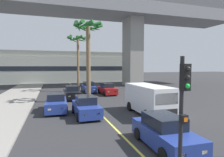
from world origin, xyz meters
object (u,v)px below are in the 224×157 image
object	(u,v)px
car_queue_fourth	(107,89)
car_queue_sixth	(164,133)
traffic_light_median_near	(183,108)
car_queue_second	(86,107)
palm_tree_near_median	(78,46)
palm_tree_mid_median	(88,38)
car_queue_fifth	(89,87)
delivery_van	(148,98)
car_queue_third	(56,103)
car_queue_front	(72,93)

from	to	relation	value
car_queue_fourth	car_queue_sixth	bearing A→B (deg)	-96.99
car_queue_fourth	traffic_light_median_near	bearing A→B (deg)	-100.07
car_queue_second	car_queue_fourth	xyz separation A→B (m)	(4.74, 10.39, 0.00)
palm_tree_near_median	palm_tree_mid_median	world-z (taller)	palm_tree_mid_median
car_queue_fifth	car_queue_second	bearing A→B (deg)	-101.41
car_queue_fifth	traffic_light_median_near	bearing A→B (deg)	-93.89
car_queue_fourth	car_queue_sixth	distance (m)	17.37
car_queue_fourth	car_queue_fifth	bearing A→B (deg)	124.27
traffic_light_median_near	delivery_van	bearing A→B (deg)	66.97
car_queue_second	car_queue_fourth	distance (m)	11.41
car_queue_fourth	palm_tree_mid_median	bearing A→B (deg)	-126.67
car_queue_second	palm_tree_mid_median	xyz separation A→B (m)	(1.24, 5.70, 6.17)
palm_tree_near_median	car_queue_sixth	bearing A→B (deg)	-86.54
car_queue_second	car_queue_third	distance (m)	3.21
car_queue_third	delivery_van	bearing A→B (deg)	-24.70
car_queue_third	traffic_light_median_near	xyz separation A→B (m)	(3.31, -12.38, 1.99)
car_queue_fifth	traffic_light_median_near	world-z (taller)	traffic_light_median_near
car_queue_fourth	car_queue_fifth	size ratio (longest dim) A/B	1.01
car_queue_second	palm_tree_mid_median	size ratio (longest dim) A/B	0.47
palm_tree_near_median	delivery_van	bearing A→B (deg)	-76.87
car_queue_second	palm_tree_near_median	size ratio (longest dim) A/B	0.48
car_queue_third	car_queue_fifth	bearing A→B (deg)	66.06
delivery_van	palm_tree_near_median	xyz separation A→B (m)	(-3.65, 15.65, 5.69)
car_queue_fifth	palm_tree_near_median	world-z (taller)	palm_tree_near_median
car_queue_front	car_queue_third	xyz separation A→B (m)	(-1.90, -5.91, 0.00)
car_queue_sixth	palm_tree_mid_median	bearing A→B (deg)	96.26
car_queue_third	palm_tree_mid_median	xyz separation A→B (m)	(3.45, 3.36, 6.17)
car_queue_front	traffic_light_median_near	xyz separation A→B (m)	(1.41, -18.29, 1.99)
car_queue_third	car_queue_fifth	distance (m)	12.08
car_queue_second	traffic_light_median_near	size ratio (longest dim) A/B	0.98
traffic_light_median_near	palm_tree_mid_median	distance (m)	16.29
car_queue_fourth	palm_tree_near_median	distance (m)	8.32
car_queue_third	car_queue_fourth	bearing A→B (deg)	49.25
traffic_light_median_near	car_queue_fourth	bearing A→B (deg)	79.93
car_queue_front	delivery_van	size ratio (longest dim) A/B	0.78
car_queue_front	car_queue_fourth	size ratio (longest dim) A/B	0.99
car_queue_fifth	delivery_van	xyz separation A→B (m)	(2.27, -14.34, 0.57)
delivery_van	palm_tree_mid_median	world-z (taller)	palm_tree_mid_median
car_queue_fifth	delivery_van	world-z (taller)	delivery_van
palm_tree_near_median	palm_tree_mid_median	distance (m)	8.99
delivery_van	traffic_light_median_near	world-z (taller)	traffic_light_median_near
car_queue_front	car_queue_second	xyz separation A→B (m)	(0.30, -8.25, 0.00)
car_queue_front	delivery_van	xyz separation A→B (m)	(5.27, -9.21, 0.57)
car_queue_third	car_queue_fourth	distance (m)	10.63
car_queue_fourth	palm_tree_mid_median	world-z (taller)	palm_tree_mid_median
car_queue_fifth	traffic_light_median_near	xyz separation A→B (m)	(-1.59, -23.42, 1.99)
car_queue_second	palm_tree_mid_median	world-z (taller)	palm_tree_mid_median
car_queue_second	traffic_light_median_near	world-z (taller)	traffic_light_median_near
car_queue_front	palm_tree_near_median	bearing A→B (deg)	75.86
car_queue_front	car_queue_third	bearing A→B (deg)	-107.80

